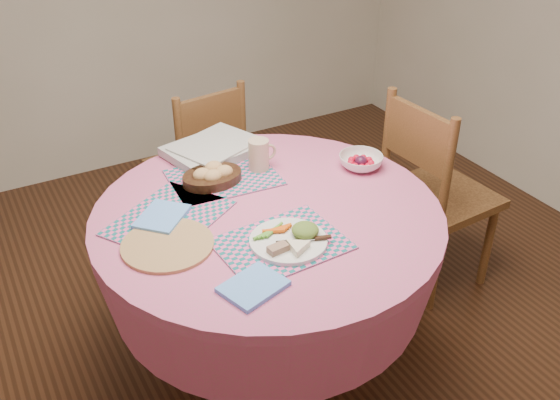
{
  "coord_description": "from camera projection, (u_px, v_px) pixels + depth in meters",
  "views": [
    {
      "loc": [
        -0.86,
        -1.63,
        1.93
      ],
      "look_at": [
        0.05,
        0.0,
        0.78
      ],
      "focal_mm": 40.0,
      "sensor_mm": 36.0,
      "label": 1
    }
  ],
  "objects": [
    {
      "name": "ground",
      "position": [
        269.0,
        363.0,
        2.58
      ],
      "size": [
        4.0,
        4.0,
        0.0
      ],
      "primitive_type": "plane",
      "color": "#331C0F",
      "rests_on": "ground"
    },
    {
      "name": "dining_table",
      "position": [
        268.0,
        255.0,
        2.29
      ],
      "size": [
        1.24,
        1.24,
        0.75
      ],
      "color": "#CD5F84",
      "rests_on": "ground"
    },
    {
      "name": "chair_right",
      "position": [
        433.0,
        191.0,
        2.79
      ],
      "size": [
        0.45,
        0.47,
        0.95
      ],
      "rotation": [
        0.0,
        0.0,
        1.63
      ],
      "color": "brown",
      "rests_on": "ground"
    },
    {
      "name": "chair_back",
      "position": [
        201.0,
        163.0,
        3.09
      ],
      "size": [
        0.46,
        0.44,
        0.89
      ],
      "rotation": [
        0.0,
        0.0,
        3.27
      ],
      "color": "brown",
      "rests_on": "ground"
    },
    {
      "name": "placemat_front",
      "position": [
        281.0,
        244.0,
        2.01
      ],
      "size": [
        0.41,
        0.32,
        0.01
      ],
      "primitive_type": "cube",
      "rotation": [
        0.0,
        0.0,
        0.05
      ],
      "color": "#13656D",
      "rests_on": "dining_table"
    },
    {
      "name": "placemat_left",
      "position": [
        169.0,
        218.0,
        2.14
      ],
      "size": [
        0.5,
        0.47,
        0.01
      ],
      "primitive_type": "cube",
      "rotation": [
        0.0,
        0.0,
        0.56
      ],
      "color": "#13656D",
      "rests_on": "dining_table"
    },
    {
      "name": "placemat_back",
      "position": [
        224.0,
        177.0,
        2.38
      ],
      "size": [
        0.42,
        0.33,
        0.01
      ],
      "primitive_type": "cube",
      "rotation": [
        0.0,
        0.0,
        -0.07
      ],
      "color": "#13656D",
      "rests_on": "dining_table"
    },
    {
      "name": "wicker_trivet",
      "position": [
        168.0,
        245.0,
        2.01
      ],
      "size": [
        0.3,
        0.3,
        0.01
      ],
      "primitive_type": "cylinder",
      "color": "#9A6C42",
      "rests_on": "dining_table"
    },
    {
      "name": "napkin_near",
      "position": [
        253.0,
        286.0,
        1.83
      ],
      "size": [
        0.21,
        0.19,
        0.01
      ],
      "primitive_type": "cube",
      "rotation": [
        0.0,
        0.0,
        0.29
      ],
      "color": "#62A0FD",
      "rests_on": "dining_table"
    },
    {
      "name": "napkin_far",
      "position": [
        162.0,
        217.0,
        2.13
      ],
      "size": [
        0.23,
        0.23,
        0.01
      ],
      "primitive_type": "cube",
      "rotation": [
        0.0,
        0.0,
        0.76
      ],
      "color": "#62A0FD",
      "rests_on": "placemat_left"
    },
    {
      "name": "dinner_plate",
      "position": [
        291.0,
        239.0,
        2.0
      ],
      "size": [
        0.25,
        0.25,
        0.05
      ],
      "rotation": [
        0.0,
        0.0,
        0.1
      ],
      "color": "white",
      "rests_on": "placemat_front"
    },
    {
      "name": "bread_bowl",
      "position": [
        212.0,
        175.0,
        2.33
      ],
      "size": [
        0.23,
        0.23,
        0.08
      ],
      "color": "black",
      "rests_on": "placemat_back"
    },
    {
      "name": "latte_mug",
      "position": [
        259.0,
        154.0,
        2.41
      ],
      "size": [
        0.12,
        0.08,
        0.12
      ],
      "color": "#D3B291",
      "rests_on": "placemat_back"
    },
    {
      "name": "fruit_bowl",
      "position": [
        361.0,
        162.0,
        2.44
      ],
      "size": [
        0.19,
        0.19,
        0.05
      ],
      "rotation": [
        0.0,
        0.0,
        -0.1
      ],
      "color": "white",
      "rests_on": "dining_table"
    },
    {
      "name": "newspaper_stack",
      "position": [
        212.0,
        149.0,
        2.53
      ],
      "size": [
        0.41,
        0.35,
        0.04
      ],
      "rotation": [
        0.0,
        0.0,
        0.22
      ],
      "color": "silver",
      "rests_on": "dining_table"
    }
  ]
}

